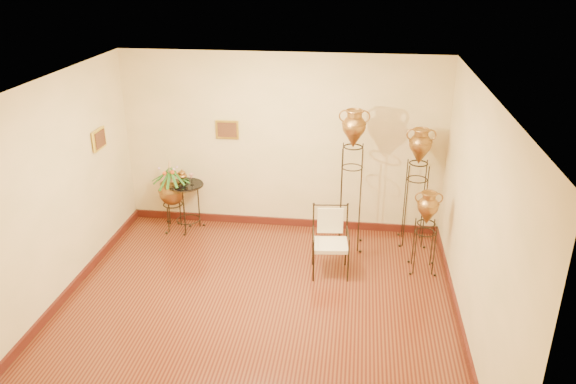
# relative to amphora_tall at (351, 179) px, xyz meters

# --- Properties ---
(ground) EXTENTS (5.00, 5.00, 0.00)m
(ground) POSITION_rel_amphora_tall_xyz_m (-1.10, -1.89, -1.10)
(ground) COLOR brown
(ground) RESTS_ON ground
(room_shell) EXTENTS (5.02, 5.02, 2.81)m
(room_shell) POSITION_rel_amphora_tall_xyz_m (-1.11, -1.88, 0.63)
(room_shell) COLOR #FEE0A3
(room_shell) RESTS_ON ground
(amphora_tall) EXTENTS (0.47, 0.47, 2.15)m
(amphora_tall) POSITION_rel_amphora_tall_xyz_m (0.00, 0.00, 0.00)
(amphora_tall) COLOR black
(amphora_tall) RESTS_ON ground
(amphora_mid) EXTENTS (0.43, 0.43, 1.84)m
(amphora_mid) POSITION_rel_amphora_tall_xyz_m (0.96, 0.26, -0.17)
(amphora_mid) COLOR black
(amphora_mid) RESTS_ON ground
(amphora_short) EXTENTS (0.44, 0.44, 1.21)m
(amphora_short) POSITION_rel_amphora_tall_xyz_m (1.05, -0.55, -0.50)
(amphora_short) COLOR black
(amphora_short) RESTS_ON ground
(planter_urn) EXTENTS (0.71, 0.71, 1.22)m
(planter_urn) POSITION_rel_amphora_tall_xyz_m (-2.82, 0.26, -0.42)
(planter_urn) COLOR black
(planter_urn) RESTS_ON ground
(armchair) EXTENTS (0.59, 0.56, 0.96)m
(armchair) POSITION_rel_amphora_tall_xyz_m (-0.24, -0.82, -0.62)
(armchair) COLOR black
(armchair) RESTS_ON ground
(side_table) EXTENTS (0.70, 0.70, 0.99)m
(side_table) POSITION_rel_amphora_tall_xyz_m (-2.58, 0.26, -0.69)
(side_table) COLOR black
(side_table) RESTS_ON ground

